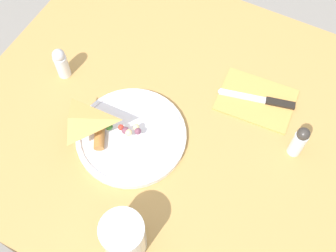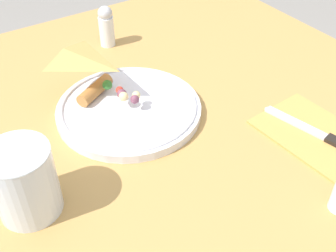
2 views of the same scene
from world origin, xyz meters
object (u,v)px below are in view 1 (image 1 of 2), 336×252
object	(u,v)px
dining_table	(166,134)
milk_glass	(124,237)
napkin_folded	(256,100)
salt_shaker	(61,63)
plate_pizza	(130,135)
pepper_shaker	(299,141)
butter_knife	(261,99)

from	to	relation	value
dining_table	milk_glass	bearing A→B (deg)	103.08
napkin_folded	salt_shaker	xyz separation A→B (m)	(0.47, 0.15, 0.04)
dining_table	napkin_folded	size ratio (longest dim) A/B	4.86
plate_pizza	napkin_folded	size ratio (longest dim) A/B	1.34
salt_shaker	pepper_shaker	distance (m)	0.60
salt_shaker	napkin_folded	bearing A→B (deg)	-162.09
dining_table	butter_knife	distance (m)	0.27
salt_shaker	butter_knife	bearing A→B (deg)	-162.18
milk_glass	napkin_folded	world-z (taller)	milk_glass
dining_table	pepper_shaker	world-z (taller)	pepper_shaker
dining_table	napkin_folded	xyz separation A→B (m)	(-0.19, -0.14, 0.11)
milk_glass	pepper_shaker	size ratio (longest dim) A/B	1.09
butter_knife	napkin_folded	bearing A→B (deg)	-0.00
napkin_folded	salt_shaker	distance (m)	0.50
dining_table	plate_pizza	bearing A→B (deg)	67.17
napkin_folded	plate_pizza	bearing A→B (deg)	46.12
plate_pizza	butter_knife	world-z (taller)	plate_pizza
butter_knife	salt_shaker	xyz separation A→B (m)	(0.48, 0.15, 0.04)
milk_glass	butter_knife	xyz separation A→B (m)	(-0.12, -0.46, -0.04)
milk_glass	pepper_shaker	world-z (taller)	milk_glass
pepper_shaker	plate_pizza	bearing A→B (deg)	22.06
butter_knife	milk_glass	bearing A→B (deg)	61.90
dining_table	milk_glass	distance (m)	0.37
salt_shaker	milk_glass	bearing A→B (deg)	139.72
milk_glass	pepper_shaker	xyz separation A→B (m)	(-0.24, -0.36, 0.00)
butter_knife	salt_shaker	bearing A→B (deg)	4.41
plate_pizza	pepper_shaker	world-z (taller)	pepper_shaker
plate_pizza	pepper_shaker	size ratio (longest dim) A/B	2.63
pepper_shaker	dining_table	bearing A→B (deg)	7.98
plate_pizza	salt_shaker	bearing A→B (deg)	-19.24
butter_knife	salt_shaker	world-z (taller)	salt_shaker
milk_glass	salt_shaker	world-z (taller)	milk_glass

